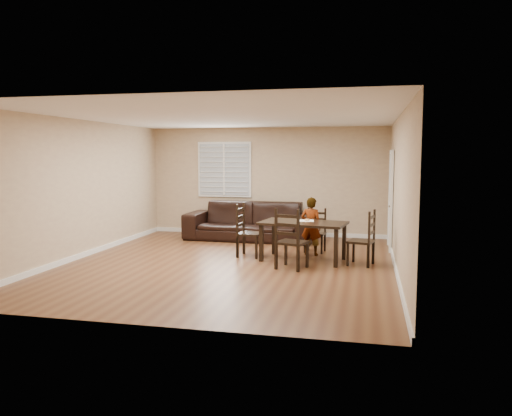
# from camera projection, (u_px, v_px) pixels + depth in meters

# --- Properties ---
(ground) EXTENTS (7.00, 7.00, 0.00)m
(ground) POSITION_uv_depth(u_px,v_px,m) (230.00, 264.00, 9.28)
(ground) COLOR brown
(ground) RESTS_ON ground
(room) EXTENTS (6.04, 7.04, 2.72)m
(room) POSITION_uv_depth(u_px,v_px,m) (233.00, 166.00, 9.26)
(room) COLOR tan
(room) RESTS_ON ground
(dining_table) EXTENTS (1.71, 1.12, 0.75)m
(dining_table) POSITION_uv_depth(u_px,v_px,m) (303.00, 226.00, 9.49)
(dining_table) COLOR black
(dining_table) RESTS_ON ground
(chair_near) EXTENTS (0.45, 0.42, 0.91)m
(chair_near) POSITION_uv_depth(u_px,v_px,m) (316.00, 232.00, 10.45)
(chair_near) COLOR black
(chair_near) RESTS_ON ground
(chair_far) EXTENTS (0.60, 0.58, 1.09)m
(chair_far) POSITION_uv_depth(u_px,v_px,m) (289.00, 242.00, 8.72)
(chair_far) COLOR black
(chair_far) RESTS_ON ground
(chair_left) EXTENTS (0.48, 0.50, 1.06)m
(chair_left) POSITION_uv_depth(u_px,v_px,m) (244.00, 232.00, 9.94)
(chair_left) COLOR black
(chair_left) RESTS_ON ground
(chair_right) EXTENTS (0.52, 0.54, 1.02)m
(chair_right) POSITION_uv_depth(u_px,v_px,m) (368.00, 241.00, 9.06)
(chair_right) COLOR black
(chair_right) RESTS_ON ground
(child) EXTENTS (0.48, 0.38, 1.17)m
(child) POSITION_uv_depth(u_px,v_px,m) (311.00, 226.00, 10.04)
(child) COLOR gray
(child) RESTS_ON ground
(napkin) EXTENTS (0.34, 0.34, 0.00)m
(napkin) POSITION_uv_depth(u_px,v_px,m) (306.00, 221.00, 9.65)
(napkin) COLOR white
(napkin) RESTS_ON dining_table
(donut) EXTENTS (0.09, 0.09, 0.03)m
(donut) POSITION_uv_depth(u_px,v_px,m) (307.00, 220.00, 9.64)
(donut) COLOR #D68D4D
(donut) RESTS_ON napkin
(sofa) EXTENTS (3.08, 1.27, 0.89)m
(sofa) POSITION_uv_depth(u_px,v_px,m) (250.00, 221.00, 11.91)
(sofa) COLOR black
(sofa) RESTS_ON ground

